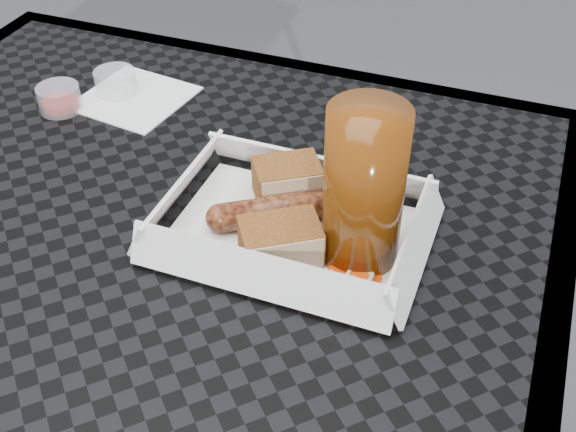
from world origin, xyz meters
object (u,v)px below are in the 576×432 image
(food_tray, at_px, (292,232))
(bratwurst, at_px, (284,209))
(drink_glass, at_px, (364,189))
(patio_table, at_px, (134,300))

(food_tray, relative_size, bratwurst, 1.69)
(drink_glass, bearing_deg, bratwurst, 166.43)
(drink_glass, bearing_deg, patio_table, -163.46)
(patio_table, xyz_separation_m, drink_glass, (0.21, 0.06, 0.15))
(bratwurst, bearing_deg, food_tray, -43.95)
(bratwurst, xyz_separation_m, drink_glass, (0.08, -0.02, 0.06))
(food_tray, height_order, drink_glass, drink_glass)
(patio_table, bearing_deg, food_tray, 26.13)
(patio_table, distance_m, food_tray, 0.18)
(food_tray, relative_size, drink_glass, 1.42)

